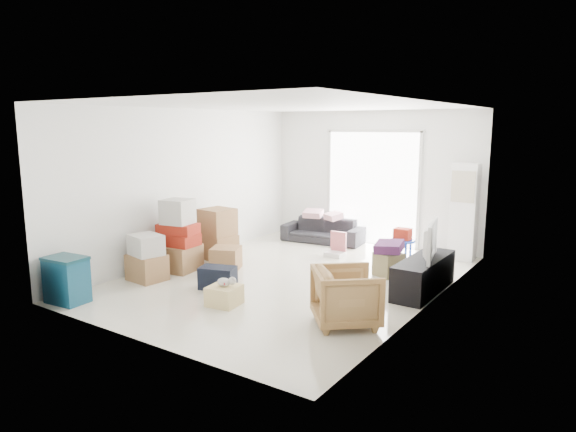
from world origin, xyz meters
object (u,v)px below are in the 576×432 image
(ac_tower, at_px, (464,212))
(armchair, at_px, (346,294))
(kids_table, at_px, (402,238))
(wood_crate, at_px, (224,295))
(sofa, at_px, (323,227))
(television, at_px, (425,254))
(ottoman, at_px, (388,264))
(tv_console, at_px, (424,275))
(storage_bins, at_px, (67,280))

(ac_tower, xyz_separation_m, armchair, (-0.30, -3.91, -0.49))
(kids_table, relative_size, wood_crate, 1.49)
(ac_tower, bearing_deg, kids_table, -142.88)
(sofa, bearing_deg, ac_tower, -3.66)
(ac_tower, distance_m, television, 2.17)
(ottoman, bearing_deg, television, -32.11)
(sofa, distance_m, kids_table, 2.01)
(kids_table, bearing_deg, tv_console, -58.23)
(tv_console, bearing_deg, ottoman, 147.89)
(ac_tower, relative_size, storage_bins, 2.73)
(ac_tower, xyz_separation_m, tv_console, (0.05, -2.15, -0.62))
(armchair, bearing_deg, wood_crate, 59.40)
(sofa, relative_size, storage_bins, 2.62)
(tv_console, xyz_separation_m, armchair, (-0.35, -1.76, 0.14))
(storage_bins, relative_size, ottoman, 1.70)
(sofa, bearing_deg, armchair, -62.90)
(storage_bins, height_order, wood_crate, storage_bins)
(television, height_order, wood_crate, television)
(kids_table, bearing_deg, television, -58.23)
(ac_tower, bearing_deg, sofa, -176.95)
(storage_bins, distance_m, kids_table, 5.55)
(armchair, distance_m, kids_table, 3.30)
(tv_console, distance_m, kids_table, 1.76)
(sofa, distance_m, storage_bins, 5.29)
(sofa, height_order, wood_crate, sofa)
(armchair, height_order, storage_bins, armchair)
(ac_tower, distance_m, kids_table, 1.19)
(tv_console, relative_size, television, 1.60)
(sofa, xyz_separation_m, kids_table, (1.94, -0.51, 0.09))
(storage_bins, bearing_deg, television, 39.26)
(ac_tower, bearing_deg, tv_console, -88.67)
(storage_bins, height_order, ottoman, storage_bins)
(sofa, bearing_deg, wood_crate, -85.25)
(sofa, xyz_separation_m, ottoman, (2.12, -1.53, -0.14))
(ottoman, bearing_deg, ac_tower, 67.51)
(television, distance_m, armchair, 1.80)
(tv_console, relative_size, storage_bins, 2.35)
(armchair, relative_size, storage_bins, 1.21)
(sofa, height_order, kids_table, sofa)
(sofa, bearing_deg, television, -41.63)
(armchair, xyz_separation_m, ottoman, (-0.40, 2.22, -0.20))
(television, bearing_deg, ottoman, 44.83)
(tv_console, bearing_deg, wood_crate, -134.74)
(ac_tower, relative_size, tv_console, 1.16)
(television, distance_m, ottoman, 0.96)
(ac_tower, distance_m, tv_console, 2.24)
(kids_table, bearing_deg, wood_crate, -107.49)
(television, xyz_separation_m, wood_crate, (-2.04, -2.06, -0.43))
(ac_tower, xyz_separation_m, ottoman, (-0.70, -1.68, -0.69))
(storage_bins, bearing_deg, ottoman, 49.23)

